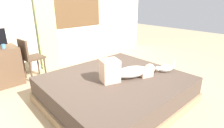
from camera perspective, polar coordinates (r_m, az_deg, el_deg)
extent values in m
plane|color=tan|center=(3.06, -0.48, -11.21)|extent=(16.00, 16.00, 0.00)
cube|color=beige|center=(4.55, -20.57, 17.13)|extent=(6.40, 0.12, 2.90)
cube|color=brown|center=(4.87, -10.93, 18.57)|extent=(1.34, 0.02, 1.16)
cube|color=white|center=(4.86, -10.92, 18.57)|extent=(1.26, 0.02, 1.08)
cube|color=#997A56|center=(2.99, 1.16, -10.55)|extent=(2.11, 1.92, 0.14)
cube|color=#4C3D33|center=(2.88, 1.19, -6.93)|extent=(2.05, 1.87, 0.28)
ellipsoid|color=silver|center=(2.83, 6.40, -2.55)|extent=(0.61, 0.42, 0.17)
sphere|color=beige|center=(3.01, 12.03, -1.50)|extent=(0.17, 0.17, 0.17)
cube|color=beige|center=(2.64, -0.71, -2.15)|extent=(0.32, 0.31, 0.34)
cube|color=beige|center=(2.96, 10.06, -2.67)|extent=(0.28, 0.33, 0.08)
ellipsoid|color=silver|center=(3.15, 16.95, -1.35)|extent=(0.28, 0.22, 0.13)
sphere|color=silver|center=(3.07, 14.45, -1.43)|extent=(0.08, 0.08, 0.08)
cylinder|color=silver|center=(3.20, 19.41, -0.03)|extent=(0.03, 0.03, 0.16)
cylinder|color=teal|center=(3.84, -31.59, 4.89)|extent=(0.07, 0.07, 0.08)
cylinder|color=#4C3828|center=(4.28, -22.68, -0.21)|extent=(0.04, 0.04, 0.44)
cylinder|color=#4C3828|center=(4.02, -20.71, -1.21)|extent=(0.04, 0.04, 0.44)
cylinder|color=#4C3828|center=(4.17, -26.36, -1.29)|extent=(0.04, 0.04, 0.44)
cylinder|color=#4C3828|center=(3.90, -24.60, -2.40)|extent=(0.04, 0.04, 0.44)
cube|color=#4C3828|center=(4.01, -24.06, 1.94)|extent=(0.42, 0.42, 0.04)
cube|color=#4C3828|center=(3.90, -26.73, 4.26)|extent=(0.08, 0.38, 0.38)
cube|color=#ADCC75|center=(4.42, -20.80, 15.10)|extent=(0.44, 0.06, 2.60)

